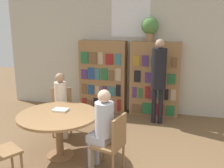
{
  "coord_description": "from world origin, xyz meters",
  "views": [
    {
      "loc": [
        1.19,
        -2.5,
        2.2
      ],
      "look_at": [
        -0.01,
        1.98,
        1.05
      ],
      "focal_mm": 42.0,
      "sensor_mm": 36.0,
      "label": 1
    }
  ],
  "objects_px": {
    "bookshelf_right": "(155,79)",
    "reading_table": "(59,120)",
    "chair_far_side": "(113,141)",
    "chair_left_side": "(62,108)",
    "bookshelf_left": "(103,76)",
    "flower_vase": "(150,27)",
    "librarian_standing": "(159,73)",
    "seated_reader_left": "(61,102)",
    "seated_reader_right": "(102,125)"
  },
  "relations": [
    {
      "from": "chair_left_side",
      "to": "seated_reader_left",
      "type": "relative_size",
      "value": 0.72
    },
    {
      "from": "reading_table",
      "to": "chair_left_side",
      "type": "bearing_deg",
      "value": 112.97
    },
    {
      "from": "flower_vase",
      "to": "seated_reader_right",
      "type": "distance_m",
      "value": 2.89
    },
    {
      "from": "bookshelf_right",
      "to": "reading_table",
      "type": "bearing_deg",
      "value": -118.38
    },
    {
      "from": "librarian_standing",
      "to": "bookshelf_left",
      "type": "bearing_deg",
      "value": 159.91
    },
    {
      "from": "seated_reader_right",
      "to": "flower_vase",
      "type": "bearing_deg",
      "value": 5.47
    },
    {
      "from": "chair_left_side",
      "to": "seated_reader_left",
      "type": "xyz_separation_m",
      "value": [
        0.07,
        -0.17,
        0.19
      ]
    },
    {
      "from": "reading_table",
      "to": "chair_far_side",
      "type": "height_order",
      "value": "chair_far_side"
    },
    {
      "from": "bookshelf_left",
      "to": "chair_left_side",
      "type": "bearing_deg",
      "value": -105.85
    },
    {
      "from": "chair_far_side",
      "to": "librarian_standing",
      "type": "bearing_deg",
      "value": 1.06
    },
    {
      "from": "reading_table",
      "to": "seated_reader_left",
      "type": "bearing_deg",
      "value": 112.97
    },
    {
      "from": "chair_far_side",
      "to": "seated_reader_right",
      "type": "bearing_deg",
      "value": 90.0
    },
    {
      "from": "bookshelf_right",
      "to": "flower_vase",
      "type": "height_order",
      "value": "flower_vase"
    },
    {
      "from": "bookshelf_right",
      "to": "seated_reader_left",
      "type": "bearing_deg",
      "value": -134.29
    },
    {
      "from": "librarian_standing",
      "to": "seated_reader_left",
      "type": "bearing_deg",
      "value": -146.69
    },
    {
      "from": "chair_far_side",
      "to": "seated_reader_left",
      "type": "distance_m",
      "value": 1.6
    },
    {
      "from": "bookshelf_right",
      "to": "seated_reader_left",
      "type": "distance_m",
      "value": 2.28
    },
    {
      "from": "flower_vase",
      "to": "chair_left_side",
      "type": "bearing_deg",
      "value": -135.93
    },
    {
      "from": "chair_far_side",
      "to": "seated_reader_left",
      "type": "bearing_deg",
      "value": 66.05
    },
    {
      "from": "bookshelf_left",
      "to": "chair_left_side",
      "type": "relative_size",
      "value": 1.94
    },
    {
      "from": "bookshelf_right",
      "to": "chair_left_side",
      "type": "bearing_deg",
      "value": -138.76
    },
    {
      "from": "librarian_standing",
      "to": "flower_vase",
      "type": "bearing_deg",
      "value": 118.63
    },
    {
      "from": "flower_vase",
      "to": "chair_far_side",
      "type": "distance_m",
      "value": 3.02
    },
    {
      "from": "chair_left_side",
      "to": "librarian_standing",
      "type": "xyz_separation_m",
      "value": [
        1.78,
        0.95,
        0.63
      ]
    },
    {
      "from": "bookshelf_right",
      "to": "chair_left_side",
      "type": "xyz_separation_m",
      "value": [
        -1.66,
        -1.45,
        -0.36
      ]
    },
    {
      "from": "reading_table",
      "to": "librarian_standing",
      "type": "relative_size",
      "value": 0.71
    },
    {
      "from": "bookshelf_right",
      "to": "reading_table",
      "type": "relative_size",
      "value": 1.33
    },
    {
      "from": "bookshelf_left",
      "to": "librarian_standing",
      "type": "distance_m",
      "value": 1.48
    },
    {
      "from": "bookshelf_left",
      "to": "seated_reader_left",
      "type": "distance_m",
      "value": 1.67
    },
    {
      "from": "bookshelf_right",
      "to": "chair_left_side",
      "type": "relative_size",
      "value": 1.94
    },
    {
      "from": "flower_vase",
      "to": "librarian_standing",
      "type": "distance_m",
      "value": 1.08
    },
    {
      "from": "flower_vase",
      "to": "reading_table",
      "type": "relative_size",
      "value": 0.41
    },
    {
      "from": "reading_table",
      "to": "seated_reader_left",
      "type": "height_order",
      "value": "seated_reader_left"
    },
    {
      "from": "bookshelf_left",
      "to": "seated_reader_right",
      "type": "relative_size",
      "value": 1.38
    },
    {
      "from": "seated_reader_left",
      "to": "bookshelf_right",
      "type": "bearing_deg",
      "value": -157.26
    },
    {
      "from": "bookshelf_left",
      "to": "librarian_standing",
      "type": "xyz_separation_m",
      "value": [
        1.37,
        -0.5,
        0.26
      ]
    },
    {
      "from": "bookshelf_right",
      "to": "librarian_standing",
      "type": "xyz_separation_m",
      "value": [
        0.12,
        -0.5,
        0.26
      ]
    },
    {
      "from": "reading_table",
      "to": "librarian_standing",
      "type": "xyz_separation_m",
      "value": [
        1.4,
        1.86,
        0.49
      ]
    },
    {
      "from": "seated_reader_left",
      "to": "librarian_standing",
      "type": "height_order",
      "value": "librarian_standing"
    },
    {
      "from": "chair_far_side",
      "to": "librarian_standing",
      "type": "relative_size",
      "value": 0.49
    },
    {
      "from": "reading_table",
      "to": "chair_far_side",
      "type": "xyz_separation_m",
      "value": [
        0.96,
        -0.22,
        -0.13
      ]
    },
    {
      "from": "chair_left_side",
      "to": "librarian_standing",
      "type": "height_order",
      "value": "librarian_standing"
    },
    {
      "from": "flower_vase",
      "to": "seated_reader_left",
      "type": "bearing_deg",
      "value": -131.33
    },
    {
      "from": "chair_left_side",
      "to": "reading_table",
      "type": "bearing_deg",
      "value": 90.0
    },
    {
      "from": "reading_table",
      "to": "seated_reader_right",
      "type": "bearing_deg",
      "value": -13.03
    },
    {
      "from": "chair_far_side",
      "to": "flower_vase",
      "type": "bearing_deg",
      "value": 9.39
    },
    {
      "from": "bookshelf_right",
      "to": "flower_vase",
      "type": "xyz_separation_m",
      "value": [
        -0.15,
        0.0,
        1.18
      ]
    },
    {
      "from": "seated_reader_left",
      "to": "seated_reader_right",
      "type": "xyz_separation_m",
      "value": [
        1.1,
        -0.92,
        0.03
      ]
    },
    {
      "from": "bookshelf_left",
      "to": "seated_reader_right",
      "type": "distance_m",
      "value": 2.65
    },
    {
      "from": "flower_vase",
      "to": "bookshelf_left",
      "type": "bearing_deg",
      "value": -179.74
    }
  ]
}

